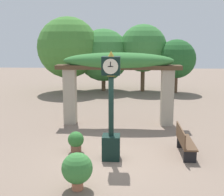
{
  "coord_description": "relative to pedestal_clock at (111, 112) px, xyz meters",
  "views": [
    {
      "loc": [
        0.45,
        -8.99,
        3.65
      ],
      "look_at": [
        -0.07,
        0.6,
        1.82
      ],
      "focal_mm": 50.0,
      "sensor_mm": 36.0,
      "label": 1
    }
  ],
  "objects": [
    {
      "name": "pedestal_clock",
      "position": [
        0.0,
        0.0,
        0.0
      ],
      "size": [
        0.54,
        0.58,
        3.3
      ],
      "color": "black",
      "rests_on": "ground"
    },
    {
      "name": "potted_plant_near_left",
      "position": [
        -1.18,
        0.53,
        -1.1
      ],
      "size": [
        0.52,
        0.52,
        0.68
      ],
      "color": "brown",
      "rests_on": "ground"
    },
    {
      "name": "park_bench",
      "position": [
        2.31,
        0.48,
        -1.04
      ],
      "size": [
        0.42,
        1.62,
        0.89
      ],
      "rotation": [
        0.0,
        0.0,
        1.57
      ],
      "color": "brown",
      "rests_on": "ground"
    },
    {
      "name": "pergola",
      "position": [
        0.07,
        4.01,
        0.87
      ],
      "size": [
        5.27,
        1.11,
        3.08
      ],
      "color": "#A89E89",
      "rests_on": "ground"
    },
    {
      "name": "ground_plane",
      "position": [
        0.07,
        -0.1,
        -1.48
      ],
      "size": [
        60.0,
        60.0,
        0.0
      ],
      "primitive_type": "plane",
      "color": "#7F6B5B"
    },
    {
      "name": "potted_plant_near_right",
      "position": [
        -0.71,
        -2.03,
        -0.95
      ],
      "size": [
        0.76,
        0.76,
        0.93
      ],
      "color": "#B26B4C",
      "rests_on": "ground"
    },
    {
      "name": "tree_line",
      "position": [
        -1.17,
        12.43,
        1.33
      ],
      "size": [
        10.7,
        4.52,
        5.12
      ],
      "color": "brown",
      "rests_on": "ground"
    }
  ]
}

